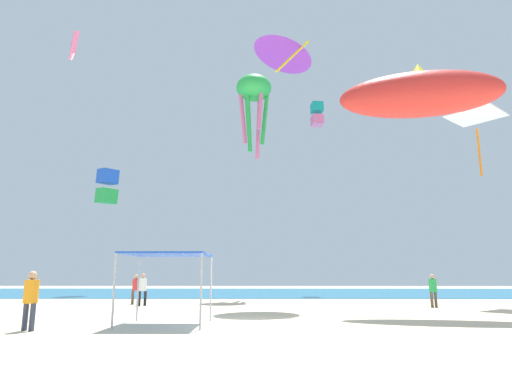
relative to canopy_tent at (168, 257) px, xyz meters
name	(u,v)px	position (x,y,z in m)	size (l,w,h in m)	color
ground	(238,324)	(2.43, 0.74, -2.34)	(110.00, 110.00, 0.10)	beige
ocean_strip	(253,292)	(2.43, 29.09, -2.27)	(110.00, 24.99, 0.03)	#1E6B93
canopy_tent	(168,257)	(0.00, 0.00, 0.00)	(2.82, 2.79, 2.43)	#B2B2B7
person_near_tent	(136,287)	(-4.17, 10.82, -1.27)	(0.46, 0.41, 1.73)	brown
person_leftmost	(433,288)	(12.51, 8.59, -1.27)	(0.42, 0.41, 1.73)	brown
person_central	(31,295)	(-3.85, -1.66, -1.23)	(0.45, 0.43, 1.80)	#33384C
person_rightmost	(143,287)	(-3.39, 9.46, -1.24)	(0.46, 0.42, 1.78)	black
kite_box_teal	(317,114)	(8.86, 25.38, 15.12)	(1.25, 1.31, 2.37)	teal
kite_inflatable_red	(420,94)	(11.08, 4.67, 8.12)	(8.07, 3.83, 2.83)	red
kite_parafoil_pink	(74,47)	(-6.25, 4.74, 10.80)	(1.90, 3.26, 2.17)	pink
kite_delta_purple	(284,51)	(4.75, 9.57, 13.19)	(4.59, 4.58, 3.31)	purple
kite_octopus_green	(254,92)	(2.71, 17.46, 13.98)	(3.95, 3.95, 6.72)	green
kite_diamond_white	(476,119)	(16.38, 9.83, 8.74)	(3.94, 3.94, 3.84)	white
kite_box_blue	(107,186)	(-10.61, 22.61, 7.27)	(2.14, 2.13, 3.20)	blue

